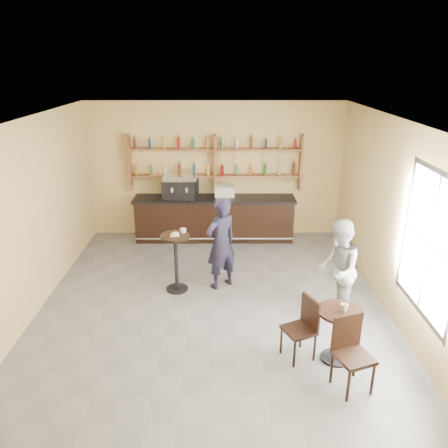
{
  "coord_description": "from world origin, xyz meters",
  "views": [
    {
      "loc": [
        0.18,
        -6.64,
        4.06
      ],
      "look_at": [
        0.2,
        0.8,
        1.25
      ],
      "focal_mm": 35.0,
      "sensor_mm": 36.0,
      "label": 1
    }
  ],
  "objects_px": {
    "patron_second": "(337,270)",
    "chair_south": "(354,356)",
    "chair_west": "(299,329)",
    "man_main": "(221,243)",
    "espresso_machine": "(180,186)",
    "pedestal_table": "(176,263)",
    "pastry_case": "(225,192)",
    "cafe_table": "(338,335)",
    "bar_counter": "(215,218)"
  },
  "relations": [
    {
      "from": "patron_second",
      "to": "chair_south",
      "type": "bearing_deg",
      "value": 8.07
    },
    {
      "from": "chair_west",
      "to": "patron_second",
      "type": "distance_m",
      "value": 1.41
    },
    {
      "from": "man_main",
      "to": "chair_west",
      "type": "relative_size",
      "value": 1.89
    },
    {
      "from": "chair_south",
      "to": "espresso_machine",
      "type": "bearing_deg",
      "value": 97.09
    },
    {
      "from": "espresso_machine",
      "to": "pedestal_table",
      "type": "distance_m",
      "value": 2.64
    },
    {
      "from": "espresso_machine",
      "to": "pastry_case",
      "type": "height_order",
      "value": "espresso_machine"
    },
    {
      "from": "pastry_case",
      "to": "chair_south",
      "type": "relative_size",
      "value": 0.46
    },
    {
      "from": "man_main",
      "to": "cafe_table",
      "type": "distance_m",
      "value": 2.79
    },
    {
      "from": "pedestal_table",
      "to": "chair_south",
      "type": "xyz_separation_m",
      "value": [
        2.54,
        -2.64,
        -0.05
      ]
    },
    {
      "from": "cafe_table",
      "to": "chair_west",
      "type": "xyz_separation_m",
      "value": [
        -0.55,
        0.05,
        0.06
      ]
    },
    {
      "from": "pastry_case",
      "to": "pedestal_table",
      "type": "distance_m",
      "value": 2.76
    },
    {
      "from": "pedestal_table",
      "to": "man_main",
      "type": "distance_m",
      "value": 0.9
    },
    {
      "from": "espresso_machine",
      "to": "pastry_case",
      "type": "distance_m",
      "value": 1.04
    },
    {
      "from": "bar_counter",
      "to": "pedestal_table",
      "type": "height_order",
      "value": "pedestal_table"
    },
    {
      "from": "pastry_case",
      "to": "chair_west",
      "type": "relative_size",
      "value": 0.5
    },
    {
      "from": "bar_counter",
      "to": "cafe_table",
      "type": "height_order",
      "value": "bar_counter"
    },
    {
      "from": "man_main",
      "to": "patron_second",
      "type": "bearing_deg",
      "value": 115.59
    },
    {
      "from": "pastry_case",
      "to": "patron_second",
      "type": "xyz_separation_m",
      "value": [
        1.83,
        -3.42,
        -0.31
      ]
    },
    {
      "from": "bar_counter",
      "to": "pastry_case",
      "type": "xyz_separation_m",
      "value": [
        0.24,
        0.0,
        0.65
      ]
    },
    {
      "from": "cafe_table",
      "to": "patron_second",
      "type": "bearing_deg",
      "value": 78.49
    },
    {
      "from": "man_main",
      "to": "patron_second",
      "type": "distance_m",
      "value": 2.16
    },
    {
      "from": "cafe_table",
      "to": "chair_west",
      "type": "bearing_deg",
      "value": 174.81
    },
    {
      "from": "man_main",
      "to": "chair_west",
      "type": "height_order",
      "value": "man_main"
    },
    {
      "from": "espresso_machine",
      "to": "cafe_table",
      "type": "distance_m",
      "value": 5.35
    },
    {
      "from": "pedestal_table",
      "to": "patron_second",
      "type": "height_order",
      "value": "patron_second"
    },
    {
      "from": "espresso_machine",
      "to": "chair_south",
      "type": "distance_m",
      "value": 5.88
    },
    {
      "from": "chair_south",
      "to": "bar_counter",
      "type": "bearing_deg",
      "value": 89.79
    },
    {
      "from": "pedestal_table",
      "to": "chair_south",
      "type": "distance_m",
      "value": 3.67
    },
    {
      "from": "bar_counter",
      "to": "pastry_case",
      "type": "bearing_deg",
      "value": 0.0
    },
    {
      "from": "espresso_machine",
      "to": "patron_second",
      "type": "xyz_separation_m",
      "value": [
        2.85,
        -3.42,
        -0.45
      ]
    },
    {
      "from": "espresso_machine",
      "to": "chair_west",
      "type": "bearing_deg",
      "value": -57.61
    },
    {
      "from": "chair_west",
      "to": "cafe_table",
      "type": "bearing_deg",
      "value": 59.73
    },
    {
      "from": "bar_counter",
      "to": "espresso_machine",
      "type": "relative_size",
      "value": 4.88
    },
    {
      "from": "espresso_machine",
      "to": "chair_west",
      "type": "relative_size",
      "value": 0.83
    },
    {
      "from": "pastry_case",
      "to": "patron_second",
      "type": "relative_size",
      "value": 0.27
    },
    {
      "from": "pedestal_table",
      "to": "chair_south",
      "type": "relative_size",
      "value": 1.1
    },
    {
      "from": "cafe_table",
      "to": "pastry_case",
      "type": "bearing_deg",
      "value": 109.16
    },
    {
      "from": "bar_counter",
      "to": "espresso_machine",
      "type": "height_order",
      "value": "espresso_machine"
    },
    {
      "from": "espresso_machine",
      "to": "chair_south",
      "type": "xyz_separation_m",
      "value": [
        2.67,
        -5.18,
        -0.8
      ]
    },
    {
      "from": "pedestal_table",
      "to": "chair_south",
      "type": "height_order",
      "value": "pedestal_table"
    },
    {
      "from": "espresso_machine",
      "to": "man_main",
      "type": "xyz_separation_m",
      "value": [
        0.95,
        -2.39,
        -0.42
      ]
    },
    {
      "from": "man_main",
      "to": "chair_south",
      "type": "xyz_separation_m",
      "value": [
        1.72,
        -2.79,
        -0.38
      ]
    },
    {
      "from": "espresso_machine",
      "to": "man_main",
      "type": "height_order",
      "value": "man_main"
    },
    {
      "from": "patron_second",
      "to": "pastry_case",
      "type": "bearing_deg",
      "value": -137.83
    },
    {
      "from": "bar_counter",
      "to": "pastry_case",
      "type": "relative_size",
      "value": 8.14
    },
    {
      "from": "pedestal_table",
      "to": "chair_west",
      "type": "xyz_separation_m",
      "value": [
        1.94,
        -1.99,
        -0.09
      ]
    },
    {
      "from": "man_main",
      "to": "patron_second",
      "type": "height_order",
      "value": "man_main"
    },
    {
      "from": "pedestal_table",
      "to": "cafe_table",
      "type": "xyz_separation_m",
      "value": [
        2.49,
        -2.04,
        -0.15
      ]
    },
    {
      "from": "pedestal_table",
      "to": "cafe_table",
      "type": "relative_size",
      "value": 1.37
    },
    {
      "from": "espresso_machine",
      "to": "man_main",
      "type": "bearing_deg",
      "value": -60.45
    }
  ]
}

